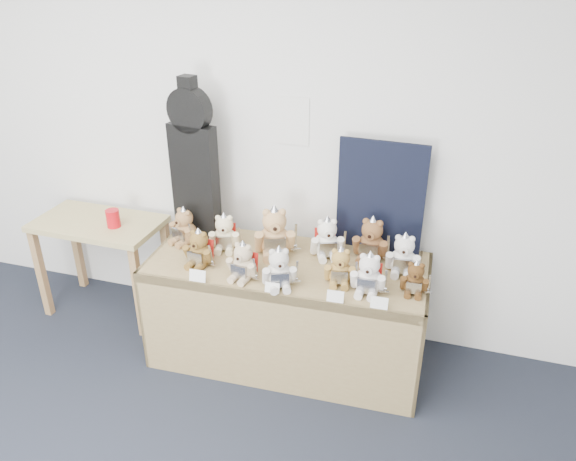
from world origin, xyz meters
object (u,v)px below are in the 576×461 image
(teddy_front_right, at_px, (340,268))
(teddy_back_left, at_px, (225,234))
(red_cup, at_px, (113,218))
(teddy_front_far_left, at_px, (199,250))
(teddy_front_centre, at_px, (279,269))
(teddy_back_right, at_px, (371,241))
(teddy_front_left, at_px, (243,263))
(teddy_front_far_right, at_px, (369,275))
(teddy_back_centre_left, at_px, (275,234))
(display_table, at_px, (285,290))
(guitar_case, at_px, (194,161))
(teddy_back_end, at_px, (403,256))
(teddy_front_end, at_px, (415,279))
(teddy_back_centre_right, at_px, (327,239))
(side_table, at_px, (100,237))
(teddy_back_far_left, at_px, (184,227))

(teddy_front_right, distance_m, teddy_back_left, 0.80)
(red_cup, distance_m, teddy_front_right, 1.62)
(teddy_front_far_left, xyz_separation_m, teddy_front_centre, (0.53, -0.08, 0.00))
(teddy_back_right, bearing_deg, teddy_front_left, -142.64)
(teddy_front_far_right, xyz_separation_m, teddy_back_centre_left, (-0.63, 0.26, 0.03))
(teddy_front_far_left, bearing_deg, red_cup, 166.15)
(teddy_front_left, relative_size, teddy_front_right, 1.03)
(teddy_front_right, bearing_deg, display_table, 161.33)
(guitar_case, distance_m, teddy_front_far_right, 1.32)
(teddy_front_left, height_order, teddy_back_end, teddy_back_end)
(teddy_front_centre, distance_m, teddy_back_end, 0.73)
(teddy_front_left, bearing_deg, teddy_front_end, 17.11)
(teddy_front_far_left, distance_m, teddy_back_centre_right, 0.77)
(teddy_front_right, height_order, teddy_back_centre_left, teddy_back_centre_left)
(guitar_case, xyz_separation_m, teddy_back_centre_left, (0.57, -0.12, -0.37))
(red_cup, relative_size, teddy_front_centre, 0.45)
(teddy_front_far_left, xyz_separation_m, teddy_back_centre_right, (0.70, 0.33, 0.01))
(side_table, bearing_deg, teddy_back_left, -3.25)
(teddy_back_right, xyz_separation_m, teddy_back_end, (0.21, -0.10, -0.01))
(red_cup, bearing_deg, teddy_front_left, -16.89)
(guitar_case, xyz_separation_m, teddy_back_left, (0.25, -0.15, -0.40))
(display_table, height_order, teddy_back_end, teddy_back_end)
(red_cup, height_order, teddy_front_end, teddy_front_end)
(teddy_front_right, xyz_separation_m, teddy_front_end, (0.41, 0.02, -0.01))
(display_table, relative_size, teddy_back_centre_left, 4.93)
(display_table, distance_m, teddy_front_centre, 0.32)
(teddy_front_far_left, bearing_deg, teddy_front_far_right, 5.15)
(display_table, distance_m, teddy_back_left, 0.52)
(teddy_front_far_right, relative_size, teddy_back_far_left, 1.01)
(teddy_front_centre, bearing_deg, guitar_case, 124.16)
(teddy_front_far_left, height_order, teddy_back_end, teddy_back_end)
(side_table, height_order, teddy_front_right, teddy_front_right)
(teddy_front_far_left, bearing_deg, side_table, 166.97)
(display_table, height_order, teddy_front_far_left, teddy_front_far_left)
(teddy_back_centre_right, bearing_deg, teddy_front_centre, -134.77)
(red_cup, relative_size, teddy_front_far_right, 0.45)
(teddy_back_centre_left, height_order, teddy_back_end, teddy_back_centre_left)
(teddy_back_left, bearing_deg, teddy_front_left, -65.93)
(side_table, bearing_deg, teddy_back_far_left, -4.53)
(teddy_front_end, relative_size, teddy_back_right, 0.71)
(teddy_back_end, bearing_deg, teddy_back_right, 150.12)
(teddy_front_left, relative_size, teddy_front_end, 1.18)
(teddy_back_centre_left, bearing_deg, teddy_back_right, -9.14)
(side_table, xyz_separation_m, teddy_front_right, (1.76, -0.25, 0.21))
(teddy_front_centre, bearing_deg, teddy_back_centre_right, 44.43)
(teddy_back_left, height_order, teddy_back_centre_right, teddy_back_centre_right)
(display_table, height_order, teddy_back_far_left, teddy_back_far_left)
(teddy_front_centre, relative_size, teddy_back_left, 1.01)
(teddy_front_end, distance_m, teddy_back_far_left, 1.48)
(guitar_case, bearing_deg, teddy_back_end, 4.67)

